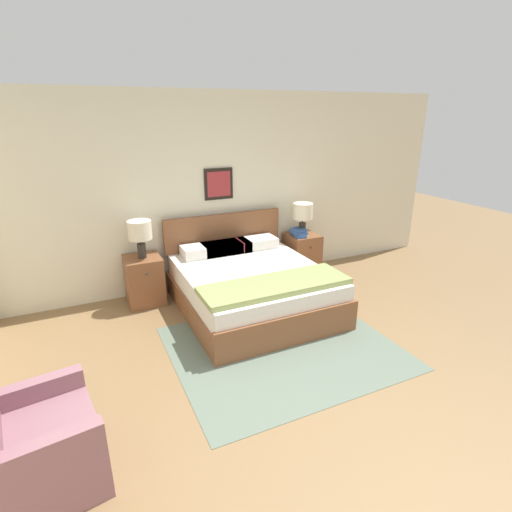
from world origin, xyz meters
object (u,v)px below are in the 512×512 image
Objects in this scene: armchair at (39,447)px; nightstand_near_window at (144,280)px; table_lamp_near_window at (140,232)px; table_lamp_by_door at (303,213)px; bed at (251,286)px; nightstand_by_door at (302,254)px.

armchair is 1.35× the size of nightstand_near_window.
table_lamp_by_door is (2.32, 0.00, 0.00)m from table_lamp_near_window.
nightstand_near_window is (1.12, 2.44, 0.01)m from armchair.
bed is 1.37m from nightstand_by_door.
nightstand_near_window is (-1.17, 0.72, 0.01)m from bed.
table_lamp_near_window is (-2.33, -0.01, 0.64)m from nightstand_by_door.
bed is 4.13× the size of table_lamp_by_door.
nightstand_near_window is at bearing 179.81° from table_lamp_by_door.
nightstand_near_window is at bearing 148.48° from bed.
table_lamp_near_window is (0.00, -0.01, 0.64)m from nightstand_near_window.
table_lamp_near_window is at bearing 180.00° from table_lamp_by_door.
nightstand_by_door is (1.17, 0.72, 0.01)m from bed.
nightstand_by_door is at bearing 25.06° from table_lamp_by_door.
table_lamp_by_door is at bearing -0.19° from nightstand_near_window.
bed is 4.13× the size of table_lamp_near_window.
table_lamp_by_door is at bearing 117.37° from armchair.
bed is at bearing -148.55° from nightstand_by_door.
nightstand_near_window is 2.34m from nightstand_by_door.
nightstand_near_window is 2.41m from table_lamp_by_door.
bed reaches higher than nightstand_by_door.
table_lamp_near_window is at bearing -179.82° from nightstand_by_door.
bed is at bearing -31.35° from table_lamp_near_window.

